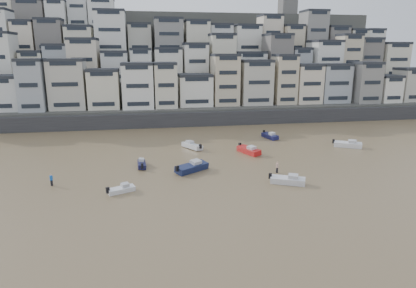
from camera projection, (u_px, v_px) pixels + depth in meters
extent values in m
plane|color=olive|center=(181.00, 285.00, 30.01)|extent=(400.00, 400.00, 0.00)
cube|color=#38383A|center=(194.00, 119.00, 93.34)|extent=(140.00, 3.00, 3.50)
cube|color=#4C4C47|center=(209.00, 113.00, 100.81)|extent=(140.00, 14.00, 4.00)
cube|color=#4C4C47|center=(202.00, 97.00, 111.54)|extent=(140.00, 14.00, 10.00)
cube|color=#4C4C47|center=(196.00, 80.00, 122.02)|extent=(140.00, 14.00, 18.00)
cube|color=#4C4C47|center=(191.00, 66.00, 132.51)|extent=(140.00, 16.00, 26.00)
cube|color=#4C4C47|center=(186.00, 57.00, 145.15)|extent=(140.00, 18.00, 32.00)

